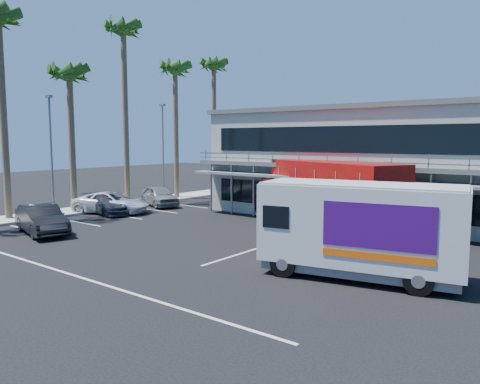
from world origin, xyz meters
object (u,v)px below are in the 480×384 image
Objects in this scene: white_van at (360,228)px; red_truck at (325,191)px; parked_car_b at (41,219)px; parked_car_a at (45,218)px.

red_truck is at bearing 113.23° from white_van.
white_van is at bearing -65.68° from parked_car_b.
red_truck is 10.26m from white_van.
red_truck is 2.58× the size of parked_car_a.
parked_car_a is (-11.96, -10.82, -1.39)m from red_truck.
white_van is (5.86, -8.42, -0.27)m from red_truck.
white_van is at bearing -31.67° from red_truck.
red_truck is 2.37× the size of parked_car_b.
white_van is 1.68× the size of parked_car_a.
parked_car_b is (-11.47, -11.32, -1.35)m from red_truck.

